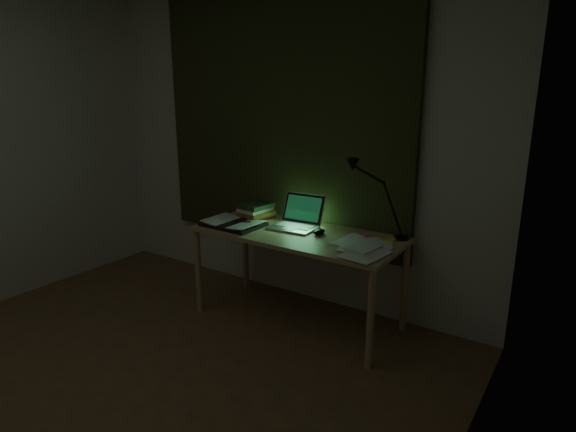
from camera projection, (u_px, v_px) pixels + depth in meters
name	position (u px, v px, depth m)	size (l,w,h in m)	color
floor	(66.00, 420.00, 2.48)	(3.50, 4.00, 0.00)	brown
wall_back	(283.00, 141.00, 3.76)	(3.50, 0.00, 2.50)	silver
wall_right	(409.00, 258.00, 1.22)	(0.00, 4.00, 2.50)	silver
curtain	(280.00, 115.00, 3.67)	(2.20, 0.06, 2.00)	#2A2D16
desk	(297.00, 277.00, 3.46)	(1.48, 0.65, 0.67)	tan
laptop	(293.00, 213.00, 3.43)	(0.33, 0.37, 0.23)	silver
open_textbook	(233.00, 223.00, 3.53)	(0.42, 0.30, 0.04)	white
book_stack	(257.00, 211.00, 3.71)	(0.20, 0.24, 0.13)	white
loose_papers	(357.00, 246.00, 3.06)	(0.35, 0.37, 0.02)	white
mouse	(319.00, 232.00, 3.32)	(0.07, 0.11, 0.04)	black
sticky_yellow	(390.00, 240.00, 3.19)	(0.07, 0.07, 0.02)	gold
sticky_pink	(365.00, 235.00, 3.29)	(0.07, 0.07, 0.01)	pink
desk_lamp	(404.00, 202.00, 3.16)	(0.35, 0.27, 0.52)	black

